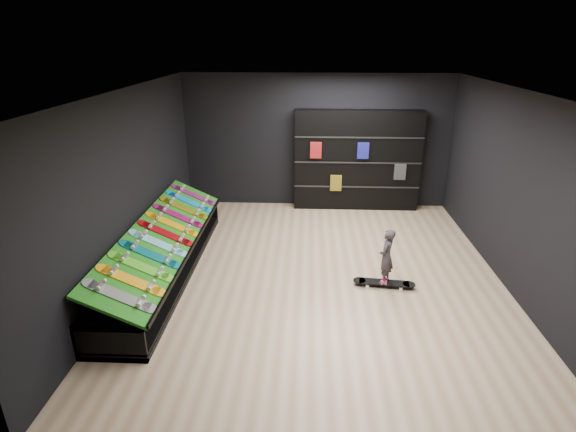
{
  "coord_description": "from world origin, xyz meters",
  "views": [
    {
      "loc": [
        -0.18,
        -6.58,
        3.73
      ],
      "look_at": [
        -0.5,
        0.2,
        1.0
      ],
      "focal_mm": 28.0,
      "sensor_mm": 36.0,
      "label": 1
    }
  ],
  "objects_px": {
    "display_rack": "(165,260)",
    "child": "(385,267)",
    "back_shelving": "(357,161)",
    "floor_skateboard": "(384,284)"
  },
  "relations": [
    {
      "from": "display_rack",
      "to": "back_shelving",
      "type": "xyz_separation_m",
      "value": [
        3.46,
        3.32,
        0.87
      ]
    },
    {
      "from": "back_shelving",
      "to": "child",
      "type": "distance_m",
      "value": 3.68
    },
    {
      "from": "floor_skateboard",
      "to": "child",
      "type": "xyz_separation_m",
      "value": [
        0.0,
        0.0,
        0.32
      ]
    },
    {
      "from": "display_rack",
      "to": "child",
      "type": "distance_m",
      "value": 3.62
    },
    {
      "from": "display_rack",
      "to": "floor_skateboard",
      "type": "bearing_deg",
      "value": -4.4
    },
    {
      "from": "back_shelving",
      "to": "child",
      "type": "height_order",
      "value": "back_shelving"
    },
    {
      "from": "display_rack",
      "to": "floor_skateboard",
      "type": "relative_size",
      "value": 4.59
    },
    {
      "from": "back_shelving",
      "to": "floor_skateboard",
      "type": "relative_size",
      "value": 2.86
    },
    {
      "from": "back_shelving",
      "to": "floor_skateboard",
      "type": "distance_m",
      "value": 3.76
    },
    {
      "from": "display_rack",
      "to": "child",
      "type": "bearing_deg",
      "value": -4.4
    }
  ]
}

